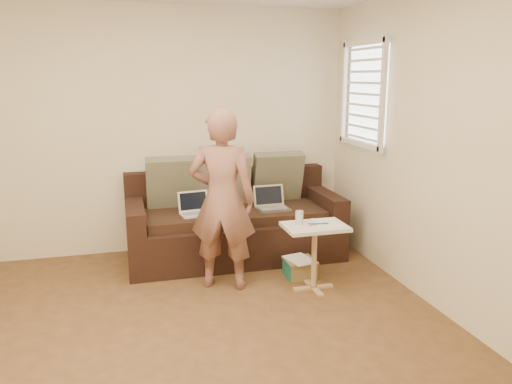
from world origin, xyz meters
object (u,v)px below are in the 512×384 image
laptop_white (197,215)px  striped_box (300,268)px  person (222,200)px  laptop_silver (273,209)px  side_table (314,257)px  sofa (234,218)px  drinking_glass (299,218)px

laptop_white → striped_box: bearing=-41.8°
striped_box → person: bearing=-178.8°
laptop_silver → person: person is taller
side_table → striped_box: 0.36m
laptop_white → person: person is taller
sofa → person: (-0.27, -0.73, 0.39)m
side_table → striped_box: size_ratio=2.12×
laptop_white → side_table: 1.29m
laptop_white → drinking_glass: 1.15m
sofa → laptop_white: (-0.41, -0.12, 0.10)m
person → side_table: bearing=-177.8°
laptop_white → drinking_glass: drinking_glass is taller
sofa → person: size_ratio=1.35×
striped_box → side_table: bearing=-85.1°
side_table → drinking_glass: size_ratio=5.00×
striped_box → laptop_silver: bearing=98.4°
person → striped_box: size_ratio=5.74×
person → striped_box: person is taller
drinking_glass → striped_box: size_ratio=0.42×
laptop_silver → laptop_white: size_ratio=1.07×
laptop_white → striped_box: size_ratio=1.10×
side_table → laptop_white: bearing=135.9°
side_table → sofa: bearing=116.6°
sofa → striped_box: 0.92m
drinking_glass → laptop_silver: bearing=89.1°
person → laptop_silver: bearing=-115.2°
person → striped_box: 1.04m
sofa → drinking_glass: bearing=-68.3°
drinking_glass → striped_box: bearing=66.5°
person → drinking_glass: 0.70m
sofa → striped_box: size_ratio=7.78×
sofa → laptop_silver: sofa is taller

